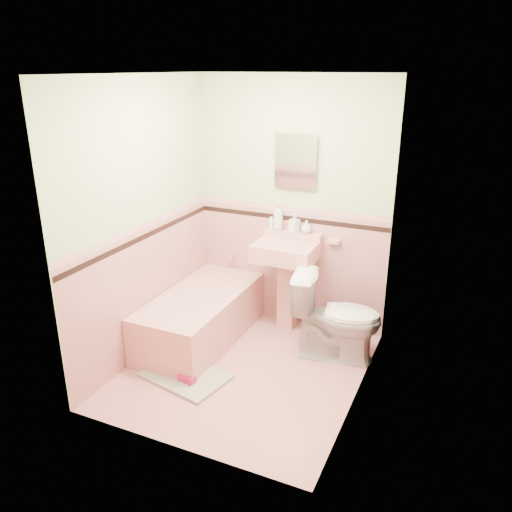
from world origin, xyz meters
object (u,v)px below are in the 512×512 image
at_px(soap_bottle_left, 278,217).
at_px(bathtub, 201,318).
at_px(soap_bottle_right, 306,227).
at_px(soap_bottle_mid, 294,223).
at_px(bucket, 330,322).
at_px(shoe, 187,378).
at_px(toilet, 337,317).
at_px(sink, 285,287).
at_px(medicine_cabinet, 296,161).

bearing_deg(soap_bottle_left, bathtub, -126.20).
bearing_deg(soap_bottle_right, soap_bottle_mid, 180.00).
bearing_deg(soap_bottle_right, bathtub, -139.11).
bearing_deg(bucket, bathtub, -149.68).
distance_m(soap_bottle_right, shoe, 1.84).
bearing_deg(shoe, toilet, 53.59).
xyz_separation_m(bathtub, sink, (0.68, 0.53, 0.24)).
bearing_deg(bucket, soap_bottle_right, 169.80).
xyz_separation_m(soap_bottle_mid, toilet, (0.61, -0.49, -0.69)).
bearing_deg(soap_bottle_right, bucket, -10.20).
bearing_deg(bathtub, sink, 37.93).
bearing_deg(toilet, shoe, 124.62).
bearing_deg(bathtub, shoe, -69.20).
relative_size(soap_bottle_right, bucket, 0.59).
height_order(soap_bottle_left, soap_bottle_mid, soap_bottle_left).
height_order(soap_bottle_left, shoe, soap_bottle_left).
xyz_separation_m(soap_bottle_left, soap_bottle_mid, (0.17, 0.00, -0.04)).
bearing_deg(shoe, soap_bottle_left, 90.88).
distance_m(sink, shoe, 1.39).
distance_m(medicine_cabinet, bucket, 1.65).
relative_size(sink, bucket, 4.30).
height_order(medicine_cabinet, bucket, medicine_cabinet).
height_order(bathtub, soap_bottle_right, soap_bottle_right).
distance_m(medicine_cabinet, toilet, 1.52).
bearing_deg(bathtub, medicine_cabinet, 47.42).
height_order(sink, soap_bottle_mid, soap_bottle_mid).
relative_size(bathtub, medicine_cabinet, 3.40).
relative_size(toilet, shoe, 5.25).
xyz_separation_m(bathtub, shoe, (0.28, -0.74, -0.17)).
xyz_separation_m(medicine_cabinet, toilet, (0.62, -0.52, -1.29)).
relative_size(bathtub, soap_bottle_right, 11.58).
height_order(medicine_cabinet, soap_bottle_right, medicine_cabinet).
distance_m(medicine_cabinet, soap_bottle_right, 0.65).
bearing_deg(shoe, sink, 82.76).
distance_m(bathtub, shoe, 0.81).
bearing_deg(soap_bottle_left, medicine_cabinet, 10.60).
distance_m(bathtub, soap_bottle_right, 1.37).
distance_m(soap_bottle_mid, toilet, 1.04).
distance_m(soap_bottle_left, toilet, 1.17).
distance_m(bathtub, soap_bottle_mid, 1.32).
xyz_separation_m(soap_bottle_right, toilet, (0.48, -0.49, -0.66)).
bearing_deg(medicine_cabinet, soap_bottle_right, -12.09).
relative_size(sink, soap_bottle_right, 7.25).
xyz_separation_m(sink, soap_bottle_left, (-0.16, 0.18, 0.67)).
bearing_deg(shoe, bucket, 69.16).
relative_size(soap_bottle_left, toilet, 0.33).
bearing_deg(bathtub, bucket, 30.32).
relative_size(soap_bottle_left, shoe, 1.74).
bearing_deg(soap_bottle_right, toilet, -45.25).
bearing_deg(soap_bottle_right, shoe, -110.45).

